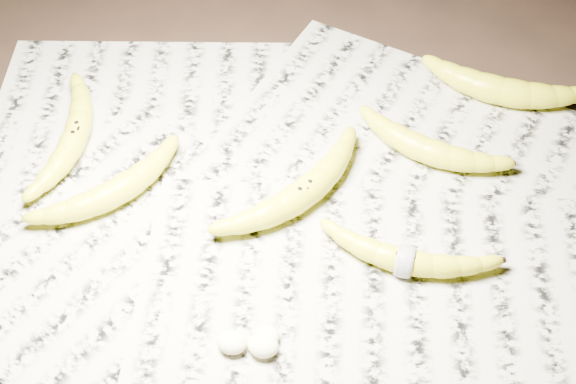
% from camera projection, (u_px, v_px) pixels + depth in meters
% --- Properties ---
extents(ground, '(3.00, 3.00, 0.00)m').
position_uv_depth(ground, '(303.00, 235.00, 0.99)').
color(ground, black).
rests_on(ground, ground).
extents(newspaper_patch, '(0.90, 0.70, 0.01)m').
position_uv_depth(newspaper_patch, '(288.00, 224.00, 1.00)').
color(newspaper_patch, '#A7A48F').
rests_on(newspaper_patch, ground).
extents(banana_left_a, '(0.07, 0.20, 0.04)m').
position_uv_depth(banana_left_a, '(75.00, 134.00, 1.07)').
color(banana_left_a, yellow).
rests_on(banana_left_a, newspaper_patch).
extents(banana_left_b, '(0.17, 0.18, 0.04)m').
position_uv_depth(banana_left_b, '(115.00, 190.00, 1.01)').
color(banana_left_b, yellow).
rests_on(banana_left_b, newspaper_patch).
extents(banana_center, '(0.18, 0.21, 0.04)m').
position_uv_depth(banana_center, '(303.00, 192.00, 1.00)').
color(banana_center, yellow).
rests_on(banana_center, newspaper_patch).
extents(banana_taped, '(0.19, 0.07, 0.03)m').
position_uv_depth(banana_taped, '(405.00, 259.00, 0.94)').
color(banana_taped, yellow).
rests_on(banana_taped, newspaper_patch).
extents(banana_upper_a, '(0.19, 0.11, 0.04)m').
position_uv_depth(banana_upper_a, '(426.00, 148.00, 1.05)').
color(banana_upper_a, yellow).
rests_on(banana_upper_a, newspaper_patch).
extents(banana_upper_b, '(0.21, 0.09, 0.04)m').
position_uv_depth(banana_upper_b, '(502.00, 89.00, 1.12)').
color(banana_upper_b, yellow).
rests_on(banana_upper_b, newspaper_patch).
extents(measuring_tape, '(0.01, 0.04, 0.04)m').
position_uv_depth(measuring_tape, '(405.00, 259.00, 0.94)').
color(measuring_tape, white).
rests_on(measuring_tape, newspaper_patch).
extents(flesh_chunk_a, '(0.03, 0.03, 0.02)m').
position_uv_depth(flesh_chunk_a, '(232.00, 341.00, 0.88)').
color(flesh_chunk_a, beige).
rests_on(flesh_chunk_a, newspaper_patch).
extents(flesh_chunk_b, '(0.03, 0.03, 0.02)m').
position_uv_depth(flesh_chunk_b, '(263.00, 344.00, 0.88)').
color(flesh_chunk_b, beige).
rests_on(flesh_chunk_b, newspaper_patch).
extents(flesh_chunk_c, '(0.03, 0.02, 0.02)m').
position_uv_depth(flesh_chunk_c, '(268.00, 334.00, 0.89)').
color(flesh_chunk_c, beige).
rests_on(flesh_chunk_c, newspaper_patch).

